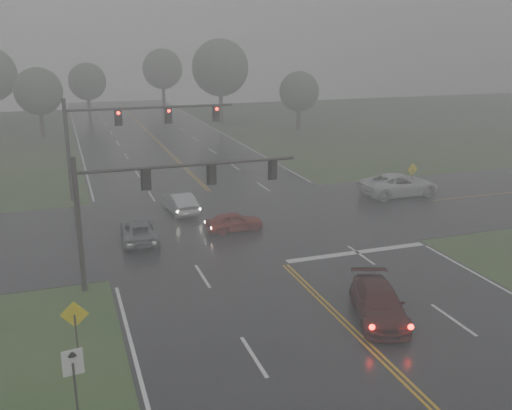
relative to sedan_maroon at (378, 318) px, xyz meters
name	(u,v)px	position (x,y,z in m)	size (l,w,h in m)	color
main_road	(249,231)	(-1.55, 12.80, 0.00)	(18.00, 160.00, 0.02)	black
cross_street	(240,221)	(-1.55, 14.80, 0.00)	(120.00, 14.00, 0.02)	black
stop_bar	(357,253)	(2.95, 7.20, 0.00)	(8.50, 0.50, 0.01)	silver
sedan_maroon	(378,318)	(0.00, 0.00, 0.00)	(1.95, 4.81, 1.40)	#3C0D0B
sedan_red	(234,231)	(-2.46, 13.03, 0.00)	(1.44, 3.58, 1.22)	maroon
sedan_silver	(180,212)	(-4.85, 18.05, 0.00)	(1.48, 4.25, 1.40)	#B0B3B8
car_grey	(140,241)	(-8.30, 13.15, 0.00)	(2.07, 4.50, 1.25)	slate
pickup_white	(398,196)	(11.84, 16.93, 0.00)	(2.81, 6.10, 1.70)	silver
signal_gantry_near	(148,193)	(-8.48, 7.09, 4.53)	(10.79, 0.28, 6.49)	black
signal_gantry_far	(121,127)	(-7.94, 23.61, 5.24)	(12.51, 0.38, 7.50)	black
sign_diamond_west	(75,322)	(-12.29, 0.57, 1.67)	(1.02, 0.23, 2.48)	black
sign_arrow_white	(74,375)	(-12.44, -3.44, 1.95)	(0.62, 0.13, 2.79)	black
sign_diamond_east	(412,173)	(13.02, 17.06, 1.65)	(1.01, 0.24, 2.45)	black
tree_nw_a	(38,91)	(-14.18, 54.51, 5.46)	(5.65, 5.65, 8.30)	#342921
tree_ne_a	(220,68)	(9.70, 59.30, 7.61)	(7.88, 7.88, 11.57)	#342921
tree_n_mid	(87,82)	(-7.66, 70.76, 5.35)	(5.54, 5.54, 8.14)	#342921
tree_e_near	(299,92)	(17.37, 49.28, 4.96)	(5.14, 5.14, 7.55)	#342921
tree_n_far	(162,69)	(5.23, 79.79, 6.54)	(6.77, 6.77, 9.94)	#342921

